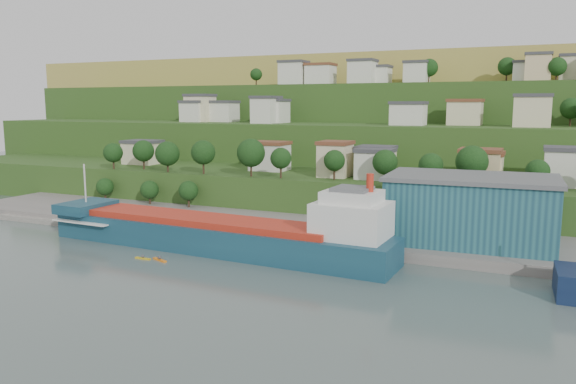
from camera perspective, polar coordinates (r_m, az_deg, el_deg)
The scene contains 10 objects.
ground at distance 97.83m, azimuth -4.90°, elevation -7.77°, with size 500.00×500.00×0.00m, color #4D5E5A.
quay at distance 116.36m, azimuth 10.60°, elevation -5.19°, with size 220.00×26.00×4.00m, color slate.
pebble_beach at distance 147.22m, azimuth -19.76°, elevation -2.61°, with size 40.00×18.00×2.40m, color slate.
hillside at distance 256.35m, azimuth 13.51°, elevation 2.38°, with size 360.00×211.13×96.00m.
cargo_ship_near at distance 108.86m, azimuth -6.46°, elevation -4.47°, with size 72.54×14.70×18.53m.
warehouse at distance 111.80m, azimuth 18.04°, elevation -1.63°, with size 31.63×20.04×12.80m.
caravan at distance 144.75m, azimuth -17.32°, elevation -1.69°, with size 5.38×2.24×2.51m, color white.
dinghy at distance 137.30m, azimuth -17.85°, elevation -2.62°, with size 4.51×1.69×0.90m, color silver.
kayak_orange at distance 104.92m, azimuth -12.90°, elevation -6.67°, with size 3.65×1.94×0.92m.
kayak_yellow at distance 106.71m, azimuth -14.53°, elevation -6.48°, with size 3.24×0.60×0.81m.
Camera 1 is at (45.28, -82.09, 27.95)m, focal length 35.00 mm.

